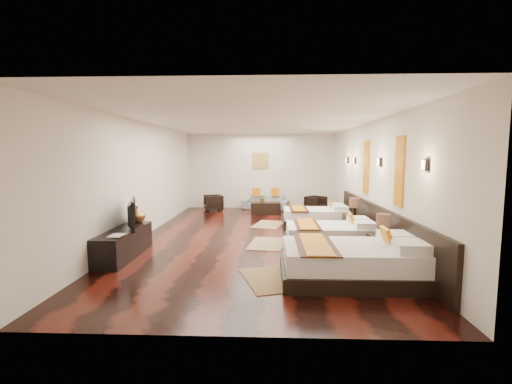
{
  "coord_description": "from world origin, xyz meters",
  "views": [
    {
      "loc": [
        0.34,
        -8.38,
        1.99
      ],
      "look_at": [
        0.02,
        0.06,
        1.1
      ],
      "focal_mm": 24.38,
      "sensor_mm": 36.0,
      "label": 1
    }
  ],
  "objects_px": {
    "nightstand_b": "(354,222)",
    "armchair_left": "(213,203)",
    "bed_mid": "(331,235)",
    "coffee_table": "(265,208)",
    "sofa": "(266,203)",
    "bed_near": "(354,262)",
    "nightstand_a": "(382,245)",
    "armchair_right": "(316,204)",
    "bed_far": "(316,216)",
    "book": "(110,236)",
    "figurine": "(137,214)",
    "tv_console": "(124,243)",
    "table_plant": "(263,198)",
    "tv": "(128,214)"
  },
  "relations": [
    {
      "from": "nightstand_b",
      "to": "armchair_left",
      "type": "bearing_deg",
      "value": 137.54
    },
    {
      "from": "bed_mid",
      "to": "coffee_table",
      "type": "xyz_separation_m",
      "value": [
        -1.49,
        4.24,
        -0.05
      ]
    },
    {
      "from": "bed_mid",
      "to": "sofa",
      "type": "height_order",
      "value": "bed_mid"
    },
    {
      "from": "nightstand_b",
      "to": "bed_near",
      "type": "bearing_deg",
      "value": -103.44
    },
    {
      "from": "nightstand_a",
      "to": "coffee_table",
      "type": "height_order",
      "value": "nightstand_a"
    },
    {
      "from": "armchair_left",
      "to": "coffee_table",
      "type": "relative_size",
      "value": 0.63
    },
    {
      "from": "sofa",
      "to": "armchair_right",
      "type": "bearing_deg",
      "value": 0.4
    },
    {
      "from": "bed_far",
      "to": "armchair_left",
      "type": "bearing_deg",
      "value": 144.09
    },
    {
      "from": "bed_far",
      "to": "book",
      "type": "bearing_deg",
      "value": -136.74
    },
    {
      "from": "bed_mid",
      "to": "figurine",
      "type": "distance_m",
      "value": 4.23
    },
    {
      "from": "figurine",
      "to": "bed_mid",
      "type": "bearing_deg",
      "value": 3.24
    },
    {
      "from": "bed_far",
      "to": "nightstand_a",
      "type": "distance_m",
      "value": 3.59
    },
    {
      "from": "nightstand_a",
      "to": "armchair_right",
      "type": "relative_size",
      "value": 1.5
    },
    {
      "from": "sofa",
      "to": "tv_console",
      "type": "bearing_deg",
      "value": -99.29
    },
    {
      "from": "bed_far",
      "to": "sofa",
      "type": "relative_size",
      "value": 1.1
    },
    {
      "from": "armchair_right",
      "to": "bed_mid",
      "type": "bearing_deg",
      "value": -137.8
    },
    {
      "from": "sofa",
      "to": "armchair_right",
      "type": "distance_m",
      "value": 1.84
    },
    {
      "from": "nightstand_a",
      "to": "nightstand_b",
      "type": "bearing_deg",
      "value": 90.0
    },
    {
      "from": "nightstand_a",
      "to": "book",
      "type": "relative_size",
      "value": 2.95
    },
    {
      "from": "table_plant",
      "to": "sofa",
      "type": "bearing_deg",
      "value": 85.07
    },
    {
      "from": "tv",
      "to": "figurine",
      "type": "xyz_separation_m",
      "value": [
        -0.05,
        0.59,
        -0.11
      ]
    },
    {
      "from": "coffee_table",
      "to": "figurine",
      "type": "bearing_deg",
      "value": -121.18
    },
    {
      "from": "bed_mid",
      "to": "nightstand_b",
      "type": "relative_size",
      "value": 2.05
    },
    {
      "from": "tv_console",
      "to": "tv",
      "type": "relative_size",
      "value": 1.79
    },
    {
      "from": "bed_mid",
      "to": "tv_console",
      "type": "relative_size",
      "value": 1.08
    },
    {
      "from": "tv",
      "to": "armchair_right",
      "type": "height_order",
      "value": "tv"
    },
    {
      "from": "table_plant",
      "to": "nightstand_a",
      "type": "bearing_deg",
      "value": -66.24
    },
    {
      "from": "nightstand_a",
      "to": "tv_console",
      "type": "bearing_deg",
      "value": 178.32
    },
    {
      "from": "tv_console",
      "to": "armchair_right",
      "type": "height_order",
      "value": "armchair_right"
    },
    {
      "from": "armchair_right",
      "to": "nightstand_b",
      "type": "bearing_deg",
      "value": -127.46
    },
    {
      "from": "bed_far",
      "to": "nightstand_b",
      "type": "height_order",
      "value": "nightstand_b"
    },
    {
      "from": "figurine",
      "to": "table_plant",
      "type": "xyz_separation_m",
      "value": [
        2.61,
        4.43,
        -0.18
      ]
    },
    {
      "from": "bed_far",
      "to": "coffee_table",
      "type": "bearing_deg",
      "value": 129.11
    },
    {
      "from": "tv",
      "to": "coffee_table",
      "type": "xyz_separation_m",
      "value": [
        2.66,
        5.07,
        -0.64
      ]
    },
    {
      "from": "book",
      "to": "sofa",
      "type": "relative_size",
      "value": 0.18
    },
    {
      "from": "bed_far",
      "to": "figurine",
      "type": "height_order",
      "value": "figurine"
    },
    {
      "from": "tv",
      "to": "armchair_right",
      "type": "relative_size",
      "value": 1.64
    },
    {
      "from": "bed_near",
      "to": "tv",
      "type": "height_order",
      "value": "tv"
    },
    {
      "from": "sofa",
      "to": "nightstand_b",
      "type": "bearing_deg",
      "value": -47.86
    },
    {
      "from": "tv",
      "to": "table_plant",
      "type": "relative_size",
      "value": 3.36
    },
    {
      "from": "tv",
      "to": "bed_mid",
      "type": "bearing_deg",
      "value": -98.89
    },
    {
      "from": "nightstand_a",
      "to": "book",
      "type": "xyz_separation_m",
      "value": [
        -4.95,
        -0.44,
        0.24
      ]
    },
    {
      "from": "bed_near",
      "to": "tv",
      "type": "xyz_separation_m",
      "value": [
        -4.15,
        1.21,
        0.54
      ]
    },
    {
      "from": "bed_far",
      "to": "table_plant",
      "type": "height_order",
      "value": "bed_far"
    },
    {
      "from": "bed_far",
      "to": "tv",
      "type": "height_order",
      "value": "tv"
    },
    {
      "from": "sofa",
      "to": "coffee_table",
      "type": "distance_m",
      "value": 1.05
    },
    {
      "from": "nightstand_b",
      "to": "tv_console",
      "type": "xyz_separation_m",
      "value": [
        -4.94,
        -2.03,
        -0.06
      ]
    },
    {
      "from": "nightstand_a",
      "to": "sofa",
      "type": "xyz_separation_m",
      "value": [
        -2.24,
        6.39,
        -0.07
      ]
    },
    {
      "from": "tv",
      "to": "armchair_left",
      "type": "bearing_deg",
      "value": -27.92
    },
    {
      "from": "figurine",
      "to": "nightstand_a",
      "type": "bearing_deg",
      "value": -9.9
    }
  ]
}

